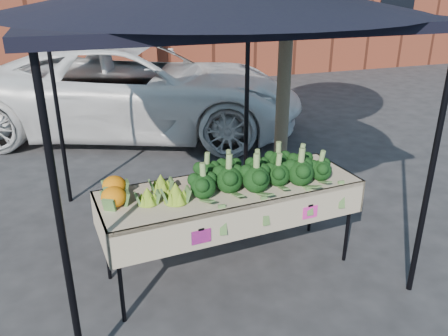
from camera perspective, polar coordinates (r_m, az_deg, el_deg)
The scene contains 7 objects.
ground at distance 4.65m, azimuth -0.34°, elevation -12.12°, with size 90.00×90.00×0.00m, color #252527.
table at distance 4.36m, azimuth 0.87°, elevation -7.65°, with size 2.46×0.98×0.90m.
canopy at distance 4.53m, azimuth -1.69°, elevation 6.25°, with size 3.16×3.16×2.74m, color black, non-canonical shape.
broccoli_heap at distance 4.21m, azimuth 4.32°, elevation 0.21°, with size 1.40×0.60×0.30m, color black.
romanesco_cluster at distance 3.93m, azimuth -8.17°, elevation -2.18°, with size 0.46×0.50×0.23m, color #78A82A.
cauliflower_pair at distance 3.97m, azimuth -13.63°, elevation -2.56°, with size 0.26×0.46×0.21m, color orange.
street_tree at distance 5.27m, azimuth 7.96°, elevation 19.05°, with size 2.37×2.37×4.67m, color #1E4C14, non-canonical shape.
Camera 1 is at (-1.22, -3.61, 2.66)m, focal length 36.52 mm.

